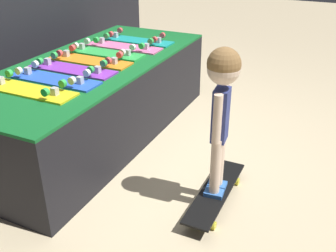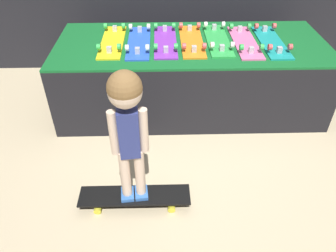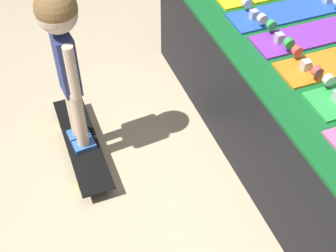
{
  "view_description": "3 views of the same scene",
  "coord_description": "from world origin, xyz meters",
  "px_view_note": "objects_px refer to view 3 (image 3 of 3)",
  "views": [
    {
      "loc": [
        -2.55,
        -1.23,
        1.67
      ],
      "look_at": [
        -0.31,
        -0.18,
        0.4
      ],
      "focal_mm": 42.0,
      "sensor_mm": 36.0,
      "label": 1
    },
    {
      "loc": [
        -0.29,
        -2.14,
        1.89
      ],
      "look_at": [
        -0.24,
        -0.24,
        0.41
      ],
      "focal_mm": 35.0,
      "sensor_mm": 36.0,
      "label": 2
    },
    {
      "loc": [
        1.41,
        -0.8,
        2.09
      ],
      "look_at": [
        -0.22,
        -0.18,
        0.31
      ],
      "focal_mm": 50.0,
      "sensor_mm": 36.0,
      "label": 3
    }
  ],
  "objects_px": {
    "skateboard_purple_on_rack": "(318,32)",
    "skateboard_on_floor": "(82,143)",
    "child": "(63,44)",
    "skateboard_blue_on_rack": "(291,10)"
  },
  "relations": [
    {
      "from": "skateboard_blue_on_rack",
      "to": "child",
      "type": "xyz_separation_m",
      "value": [
        -0.01,
        -1.27,
        0.09
      ]
    },
    {
      "from": "skateboard_blue_on_rack",
      "to": "skateboard_purple_on_rack",
      "type": "relative_size",
      "value": 1.0
    },
    {
      "from": "skateboard_purple_on_rack",
      "to": "skateboard_on_floor",
      "type": "bearing_deg",
      "value": -100.83
    },
    {
      "from": "skateboard_purple_on_rack",
      "to": "child",
      "type": "relative_size",
      "value": 0.73
    },
    {
      "from": "skateboard_on_floor",
      "to": "child",
      "type": "xyz_separation_m",
      "value": [
        -0.0,
        0.0,
        0.7
      ]
    },
    {
      "from": "skateboard_on_floor",
      "to": "child",
      "type": "bearing_deg",
      "value": 99.46
    },
    {
      "from": "child",
      "to": "skateboard_on_floor",
      "type": "bearing_deg",
      "value": -86.07
    },
    {
      "from": "skateboard_blue_on_rack",
      "to": "skateboard_on_floor",
      "type": "distance_m",
      "value": 1.41
    },
    {
      "from": "skateboard_purple_on_rack",
      "to": "child",
      "type": "distance_m",
      "value": 1.31
    },
    {
      "from": "skateboard_on_floor",
      "to": "child",
      "type": "height_order",
      "value": "child"
    }
  ]
}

